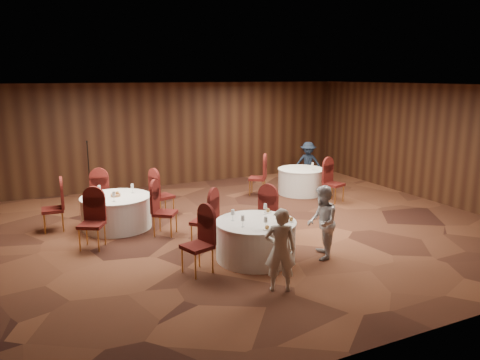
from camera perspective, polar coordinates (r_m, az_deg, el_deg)
name	(u,v)px	position (r m, az deg, el deg)	size (l,w,h in m)	color
ground	(236,230)	(10.61, -0.51, -6.12)	(12.00, 12.00, 0.00)	black
room_shell	(236,144)	(10.15, -0.53, 4.44)	(12.00, 12.00, 12.00)	silver
table_main	(256,240)	(8.91, 1.93, -7.29)	(1.53, 1.53, 0.74)	silver
table_left	(117,212)	(11.04, -14.81, -3.77)	(1.58, 1.58, 0.74)	silver
table_right	(301,181)	(13.88, 7.43, -0.11)	(1.36, 1.36, 0.74)	silver
chairs_main	(227,226)	(9.27, -1.62, -5.67)	(2.79, 1.96, 1.00)	#380B0C
chairs_left	(116,206)	(11.01, -14.91, -3.13)	(3.14, 3.03, 1.00)	#380B0C
chairs_right	(295,181)	(13.28, 6.67, -0.11)	(2.24, 2.27, 1.00)	#380B0C
tabletop_main	(265,216)	(8.76, 3.12, -4.43)	(1.08, 1.08, 0.22)	silver
tabletop_left	(115,193)	(10.93, -14.94, -1.52)	(0.80, 0.80, 0.22)	silver
tabletop_right	(313,164)	(13.67, 8.85, 1.89)	(0.08, 0.08, 0.22)	silver
mic_stand	(90,182)	(13.76, -17.85, -0.25)	(0.24, 0.24, 1.66)	black
woman_a	(280,250)	(7.56, 4.93, -8.48)	(0.51, 0.33, 1.39)	silver
woman_b	(322,222)	(8.98, 9.97, -5.11)	(0.69, 0.53, 1.41)	silver
man_c	(308,163)	(15.03, 8.28, 2.04)	(0.88, 0.51, 1.36)	black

